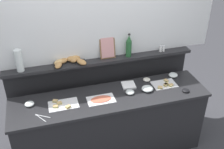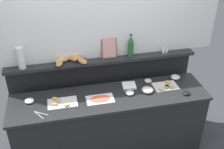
{
  "view_description": "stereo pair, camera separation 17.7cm",
  "coord_description": "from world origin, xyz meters",
  "views": [
    {
      "loc": [
        -0.74,
        -2.63,
        2.92
      ],
      "look_at": [
        0.05,
        0.1,
        1.18
      ],
      "focal_mm": 43.98,
      "sensor_mm": 36.0,
      "label": 1
    },
    {
      "loc": [
        -0.57,
        -2.68,
        2.92
      ],
      "look_at": [
        0.05,
        0.1,
        1.18
      ],
      "focal_mm": 43.98,
      "sensor_mm": 36.0,
      "label": 2
    }
  ],
  "objects": [
    {
      "name": "ground_plane",
      "position": [
        0.0,
        0.6,
        0.0
      ],
      "size": [
        12.0,
        12.0,
        0.0
      ],
      "primitive_type": "plane",
      "color": "#38383D"
    },
    {
      "name": "buffet_counter",
      "position": [
        0.0,
        0.0,
        0.47
      ],
      "size": [
        2.45,
        0.62,
        0.93
      ],
      "color": "black",
      "rests_on": "ground_plane"
    },
    {
      "name": "back_ledge_unit",
      "position": [
        0.0,
        0.48,
        0.65
      ],
      "size": [
        2.5,
        0.22,
        1.24
      ],
      "color": "black",
      "rests_on": "ground_plane"
    },
    {
      "name": "upper_wall_panel",
      "position": [
        0.0,
        0.51,
        1.92
      ],
      "size": [
        3.1,
        0.08,
        1.36
      ],
      "primitive_type": "cube",
      "color": "silver",
      "rests_on": "back_ledge_unit"
    },
    {
      "name": "sandwich_platter_front",
      "position": [
        0.75,
        0.05,
        0.94
      ],
      "size": [
        0.31,
        0.21,
        0.04
      ],
      "color": "silver",
      "rests_on": "buffet_counter"
    },
    {
      "name": "sandwich_platter_side",
      "position": [
        -0.59,
        -0.01,
        0.94
      ],
      "size": [
        0.35,
        0.22,
        0.04
      ],
      "color": "silver",
      "rests_on": "buffet_counter"
    },
    {
      "name": "cold_cuts_platter",
      "position": [
        -0.13,
        -0.04,
        0.94
      ],
      "size": [
        0.33,
        0.2,
        0.02
      ],
      "color": "silver",
      "rests_on": "buffet_counter"
    },
    {
      "name": "glass_bowl_large",
      "position": [
        0.48,
        -0.01,
        0.96
      ],
      "size": [
        0.15,
        0.15,
        0.06
      ],
      "color": "silver",
      "rests_on": "buffet_counter"
    },
    {
      "name": "glass_bowl_medium",
      "position": [
        0.25,
        -0.01,
        0.95
      ],
      "size": [
        0.11,
        0.11,
        0.04
      ],
      "color": "silver",
      "rests_on": "buffet_counter"
    },
    {
      "name": "glass_bowl_small",
      "position": [
        -0.96,
        0.09,
        0.95
      ],
      "size": [
        0.11,
        0.11,
        0.04
      ],
      "color": "silver",
      "rests_on": "buffet_counter"
    },
    {
      "name": "glass_bowl_extra",
      "position": [
        0.95,
        0.21,
        0.96
      ],
      "size": [
        0.12,
        0.12,
        0.05
      ],
      "color": "silver",
      "rests_on": "buffet_counter"
    },
    {
      "name": "condiment_bowl_cream",
      "position": [
        0.56,
        0.21,
        0.95
      ],
      "size": [
        0.1,
        0.1,
        0.03
      ],
      "primitive_type": "ellipsoid",
      "color": "silver",
      "rests_on": "buffet_counter"
    },
    {
      "name": "condiment_bowl_red",
      "position": [
        0.94,
        -0.16,
        0.95
      ],
      "size": [
        0.09,
        0.09,
        0.03
      ],
      "primitive_type": "ellipsoid",
      "color": "black",
      "rests_on": "buffet_counter"
    },
    {
      "name": "serving_tongs",
      "position": [
        -0.84,
        -0.17,
        0.94
      ],
      "size": [
        0.16,
        0.16,
        0.01
      ],
      "color": "#B7BABF",
      "rests_on": "buffet_counter"
    },
    {
      "name": "napkin_stack",
      "position": [
        0.29,
        0.16,
        0.94
      ],
      "size": [
        0.19,
        0.19,
        0.02
      ],
      "primitive_type": "cube",
      "rotation": [
        0.0,
        0.0,
        -0.11
      ],
      "color": "white",
      "rests_on": "buffet_counter"
    },
    {
      "name": "wine_bottle_green",
      "position": [
        0.36,
        0.41,
        1.38
      ],
      "size": [
        0.08,
        0.08,
        0.32
      ],
      "color": "#23562D",
      "rests_on": "back_ledge_unit"
    },
    {
      "name": "salt_shaker",
      "position": [
        0.83,
        0.41,
        1.28
      ],
      "size": [
        0.03,
        0.03,
        0.09
      ],
      "color": "white",
      "rests_on": "back_ledge_unit"
    },
    {
      "name": "pepper_shaker",
      "position": [
        0.87,
        0.41,
        1.28
      ],
      "size": [
        0.03,
        0.03,
        0.09
      ],
      "color": "white",
      "rests_on": "back_ledge_unit"
    },
    {
      "name": "bread_basket",
      "position": [
        -0.4,
        0.42,
        1.27
      ],
      "size": [
        0.43,
        0.32,
        0.08
      ],
      "color": "black",
      "rests_on": "back_ledge_unit"
    },
    {
      "name": "framed_picture",
      "position": [
        0.09,
        0.45,
        1.38
      ],
      "size": [
        0.2,
        0.08,
        0.29
      ],
      "color": "brown",
      "rests_on": "back_ledge_unit"
    },
    {
      "name": "water_carafe",
      "position": [
        -1.01,
        0.41,
        1.37
      ],
      "size": [
        0.09,
        0.09,
        0.28
      ],
      "primitive_type": "cylinder",
      "color": "silver",
      "rests_on": "back_ledge_unit"
    }
  ]
}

